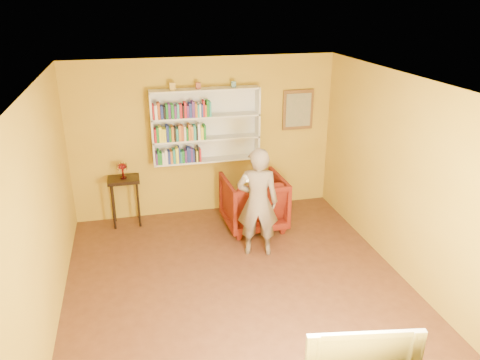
# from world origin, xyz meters

# --- Properties ---
(room_shell) EXTENTS (5.30, 5.80, 2.88)m
(room_shell) POSITION_xyz_m (0.00, 0.00, 1.02)
(room_shell) COLOR #4C2A18
(room_shell) RESTS_ON ground
(bookshelf) EXTENTS (1.80, 0.29, 1.23)m
(bookshelf) POSITION_xyz_m (0.00, 2.41, 1.59)
(bookshelf) COLOR silver
(bookshelf) RESTS_ON room_shell
(books_row_lower) EXTENTS (0.75, 0.19, 0.27)m
(books_row_lower) POSITION_xyz_m (-0.49, 2.30, 1.13)
(books_row_lower) COLOR #55297B
(books_row_lower) RESTS_ON bookshelf
(books_row_middle) EXTENTS (0.84, 0.19, 0.27)m
(books_row_middle) POSITION_xyz_m (-0.44, 2.30, 1.51)
(books_row_middle) COLOR #B11B24
(books_row_middle) RESTS_ON bookshelf
(books_row_upper) EXTENTS (0.94, 0.19, 0.27)m
(books_row_upper) POSITION_xyz_m (-0.38, 2.30, 1.89)
(books_row_upper) COLOR #B11B24
(books_row_upper) RESTS_ON bookshelf
(ornament_left) EXTENTS (0.09, 0.09, 0.12)m
(ornament_left) POSITION_xyz_m (-0.52, 2.35, 2.27)
(ornament_left) COLOR gold
(ornament_left) RESTS_ON bookshelf
(ornament_centre) EXTENTS (0.07, 0.07, 0.10)m
(ornament_centre) POSITION_xyz_m (-0.11, 2.35, 2.27)
(ornament_centre) COLOR brown
(ornament_centre) RESTS_ON bookshelf
(ornament_right) EXTENTS (0.07, 0.07, 0.10)m
(ornament_right) POSITION_xyz_m (0.47, 2.35, 2.26)
(ornament_right) COLOR slate
(ornament_right) RESTS_ON bookshelf
(framed_painting) EXTENTS (0.55, 0.05, 0.70)m
(framed_painting) POSITION_xyz_m (1.65, 2.46, 1.75)
(framed_painting) COLOR brown
(framed_painting) RESTS_ON room_shell
(console_table) EXTENTS (0.51, 0.39, 0.83)m
(console_table) POSITION_xyz_m (-1.40, 2.25, 0.69)
(console_table) COLOR black
(console_table) RESTS_ON ground
(ruby_lustre) EXTENTS (0.16, 0.15, 0.26)m
(ruby_lustre) POSITION_xyz_m (-1.40, 2.25, 1.01)
(ruby_lustre) COLOR maroon
(ruby_lustre) RESTS_ON console_table
(armchair) EXTENTS (0.99, 1.02, 0.89)m
(armchair) POSITION_xyz_m (0.65, 1.67, 0.45)
(armchair) COLOR #4E0A05
(armchair) RESTS_ON ground
(person) EXTENTS (0.68, 0.54, 1.66)m
(person) POSITION_xyz_m (0.48, 0.82, 0.83)
(person) COLOR #68594C
(person) RESTS_ON ground
(game_remote) EXTENTS (0.04, 0.15, 0.04)m
(game_remote) POSITION_xyz_m (0.20, 0.44, 1.37)
(game_remote) COLOR white
(game_remote) RESTS_ON person
(television) EXTENTS (1.01, 0.30, 0.57)m
(television) POSITION_xyz_m (0.54, -2.25, 0.77)
(television) COLOR black
(television) RESTS_ON tv_cabinet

